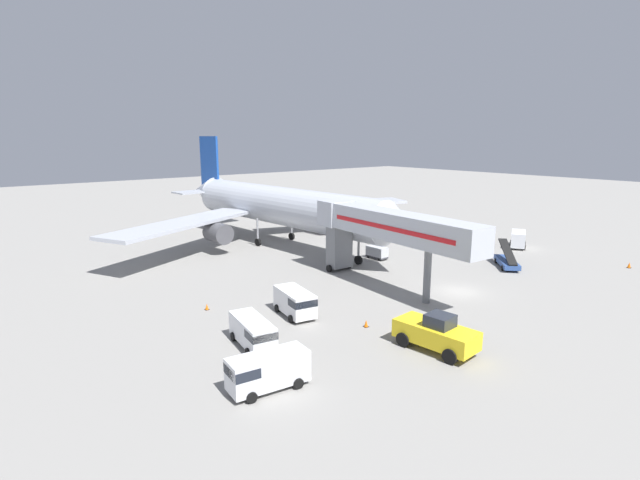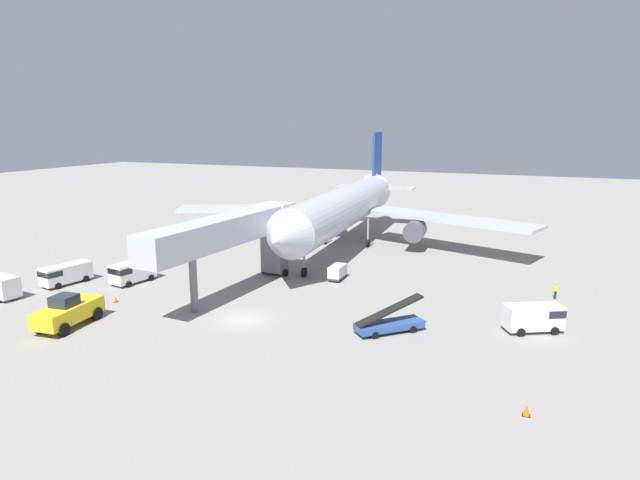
# 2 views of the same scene
# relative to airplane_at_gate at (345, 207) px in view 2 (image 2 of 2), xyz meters

# --- Properties ---
(ground_plane) EXTENTS (300.00, 300.00, 0.00)m
(ground_plane) POSITION_rel_airplane_at_gate_xyz_m (1.63, -30.08, -5.56)
(ground_plane) COLOR gray
(airplane_at_gate) EXTENTS (51.50, 48.42, 15.35)m
(airplane_at_gate) POSITION_rel_airplane_at_gate_xyz_m (0.00, 0.00, 0.00)
(airplane_at_gate) COLOR #B7BCC6
(airplane_at_gate) RESTS_ON ground
(jet_bridge) EXTENTS (4.95, 21.82, 8.11)m
(jet_bridge) POSITION_rel_airplane_at_gate_xyz_m (-3.09, -23.74, 0.66)
(jet_bridge) COLOR #B2B7C1
(jet_bridge) RESTS_ON ground
(pushback_tug) EXTENTS (3.24, 6.24, 2.80)m
(pushback_tug) POSITION_rel_airplane_at_gate_xyz_m (-11.30, -37.08, -4.26)
(pushback_tug) COLOR yellow
(pushback_tug) RESTS_ON ground
(belt_loader_truck) EXTENTS (5.39, 5.28, 2.89)m
(belt_loader_truck) POSITION_rel_airplane_at_gate_xyz_m (14.04, -27.97, -4.82)
(belt_loader_truck) COLOR #2D4C8E
(belt_loader_truck) RESTS_ON ground
(service_van_mid_left) EXTENTS (2.82, 5.42, 2.09)m
(service_van_mid_left) POSITION_rel_airplane_at_gate_xyz_m (-21.35, -28.22, -4.36)
(service_van_mid_left) COLOR white
(service_van_mid_left) RESTS_ON ground
(service_van_near_left) EXTENTS (2.96, 5.02, 2.25)m
(service_van_near_left) POSITION_rel_airplane_at_gate_xyz_m (-15.16, -25.04, -4.29)
(service_van_near_left) COLOR white
(service_van_near_left) RESTS_ON ground
(service_van_outer_right) EXTENTS (4.93, 3.81, 2.24)m
(service_van_outer_right) POSITION_rel_airplane_at_gate_xyz_m (25.02, -23.26, -4.29)
(service_van_outer_right) COLOR white
(service_van_outer_right) RESTS_ON ground
(baggage_cart_far_left) EXTENTS (1.41, 2.75, 1.59)m
(baggage_cart_far_left) POSITION_rel_airplane_at_gate_xyz_m (4.74, -15.43, -4.69)
(baggage_cart_far_left) COLOR #38383D
(baggage_cart_far_left) RESTS_ON ground
(ground_crew_worker_foreground) EXTENTS (0.44, 0.44, 1.64)m
(ground_crew_worker_foreground) POSITION_rel_airplane_at_gate_xyz_m (26.72, -13.45, -4.70)
(ground_crew_worker_foreground) COLOR #1E2333
(ground_crew_worker_foreground) RESTS_ON ground
(safety_cone_alpha) EXTENTS (0.39, 0.39, 0.60)m
(safety_cone_alpha) POSITION_rel_airplane_at_gate_xyz_m (-12.17, -30.76, -5.27)
(safety_cone_alpha) COLOR black
(safety_cone_alpha) RESTS_ON ground
(safety_cone_bravo) EXTENTS (0.46, 0.46, 0.70)m
(safety_cone_bravo) POSITION_rel_airplane_at_gate_xyz_m (24.92, -37.42, -5.22)
(safety_cone_bravo) COLOR black
(safety_cone_bravo) RESTS_ON ground
(safety_cone_charlie) EXTENTS (0.37, 0.37, 0.58)m
(safety_cone_charlie) POSITION_rel_airplane_at_gate_xyz_m (-20.51, -18.82, -5.28)
(safety_cone_charlie) COLOR black
(safety_cone_charlie) RESTS_ON ground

